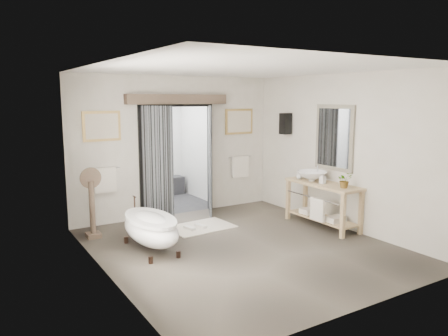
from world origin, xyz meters
The scene contains 13 objects.
ground_plane centered at (0.00, 0.00, 0.00)m, with size 5.00×5.00×0.00m, color #655B4E.
room_shell centered at (-0.04, -0.12, 1.86)m, with size 4.52×5.02×2.91m.
shower_room centered at (0.00, 3.99, 0.91)m, with size 2.22×2.01×2.51m.
back_wall_dressing centered at (0.00, 2.32, 1.56)m, with size 3.82×0.76×2.52m.
clawfoot_tub centered at (-1.35, 0.68, 0.37)m, with size 0.69×1.55×0.76m.
vanity centered at (1.95, 0.20, 0.51)m, with size 0.57×1.60×0.85m.
pedestal_mirror centered at (-1.97, 1.81, 0.54)m, with size 0.37×0.24×1.26m.
rug centered at (-0.05, 1.36, 0.01)m, with size 1.20×0.80×0.01m, color beige.
slippers centered at (-0.20, 1.33, 0.04)m, with size 0.39×0.27×0.05m.
basin centered at (1.92, 0.47, 0.95)m, with size 0.57×0.57×0.20m, color white.
plant centered at (1.96, -0.33, 0.99)m, with size 0.26×0.23×0.29m, color gray.
soap_bottle_a centered at (1.91, 0.16, 0.96)m, with size 0.09×0.10×0.21m, color gray.
soap_bottle_b centered at (1.87, 0.76, 0.94)m, with size 0.13×0.13×0.17m, color gray.
Camera 1 is at (-3.89, -5.74, 2.45)m, focal length 35.00 mm.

